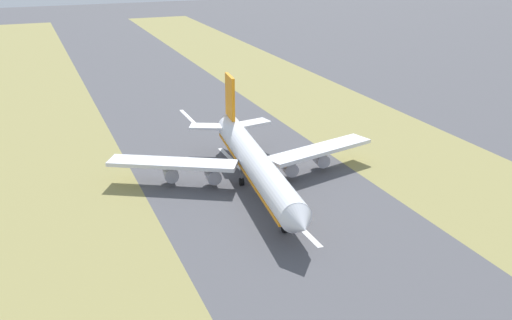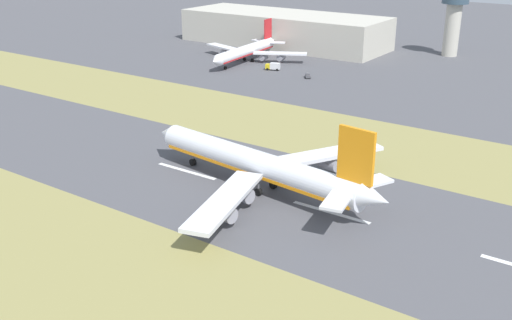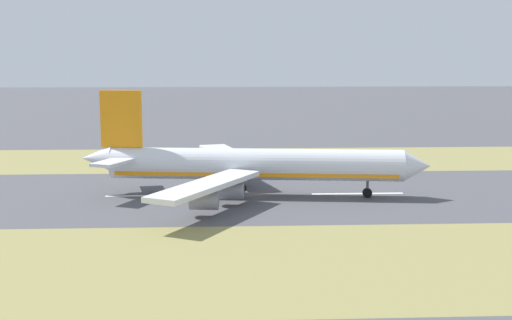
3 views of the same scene
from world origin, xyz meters
TOP-DOWN VIEW (x-y plane):
  - ground_plane at (0.00, 0.00)m, footprint 800.00×800.00m
  - grass_median_west at (-45.00, 0.00)m, footprint 40.00×600.00m
  - grass_median_east at (45.00, 0.00)m, footprint 40.00×600.00m
  - centreline_dash_near at (0.00, -59.28)m, footprint 1.20×18.00m
  - centreline_dash_mid at (0.00, -19.28)m, footprint 1.20×18.00m
  - centreline_dash_far at (0.00, 20.72)m, footprint 1.20×18.00m
  - airplane_main_jet at (0.96, -1.17)m, footprint 63.67×67.17m

SIDE VIEW (x-z plane):
  - ground_plane at x=0.00m, z-range 0.00..0.00m
  - grass_median_west at x=-45.00m, z-range 0.00..0.01m
  - grass_median_east at x=45.00m, z-range 0.00..0.01m
  - centreline_dash_near at x=0.00m, z-range 0.00..0.01m
  - centreline_dash_mid at x=0.00m, z-range 0.00..0.01m
  - centreline_dash_far at x=0.00m, z-range 0.00..0.01m
  - airplane_main_jet at x=0.96m, z-range -4.08..16.12m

